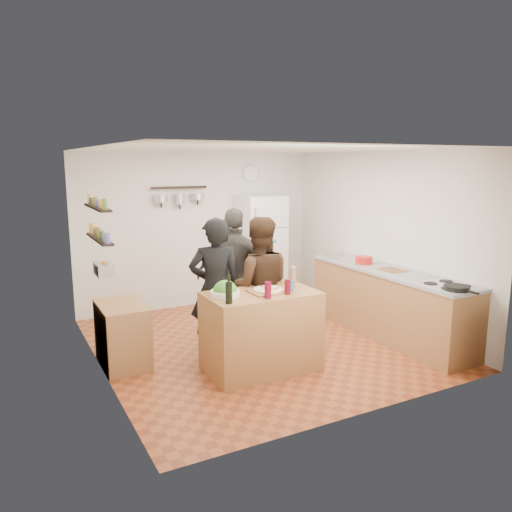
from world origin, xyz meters
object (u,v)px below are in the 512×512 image
wine_bottle (229,293)px  fridge (260,249)px  salt_canister (290,286)px  person_left (216,289)px  prep_island (261,331)px  pepper_mill (293,278)px  skillet (457,288)px  red_bowl (364,260)px  wall_clock (251,173)px  salad_bowl (225,293)px  counter_run (389,303)px  person_center (259,286)px  side_table (123,334)px  person_back (235,276)px

wine_bottle → fridge: 3.27m
salt_canister → person_left: person_left is taller
fridge → prep_island: bearing=-118.1°
pepper_mill → skillet: size_ratio=0.72×
red_bowl → wall_clock: size_ratio=0.81×
salad_bowl → wine_bottle: 0.29m
counter_run → wall_clock: (-0.75, 2.63, 1.70)m
person_center → wall_clock: size_ratio=5.69×
person_left → side_table: (-1.04, 0.34, -0.50)m
prep_island → red_bowl: red_bowl is taller
skillet → red_bowl: bearing=88.3°
salt_canister → person_left: (-0.62, 0.67, -0.12)m
wall_clock → side_table: size_ratio=0.37×
counter_run → side_table: bearing=168.6°
person_left → person_back: bearing=-117.0°
person_back → side_table: 1.60m
salad_bowl → counter_run: (2.50, 0.14, -0.49)m
person_left → side_table: 1.20m
salad_bowl → person_center: (0.63, 0.40, -0.09)m
red_bowl → wall_clock: 2.54m
salad_bowl → fridge: (1.75, 2.44, -0.04)m
prep_island → wall_clock: 3.55m
person_center → red_bowl: bearing=-149.3°
salad_bowl → person_back: bearing=58.7°
red_bowl → fridge: bearing=111.1°
salt_canister → person_center: bearing=99.1°
salt_canister → person_left: 0.92m
side_table → prep_island: bearing=-33.2°
wine_bottle → person_center: 0.99m
salad_bowl → wall_clock: size_ratio=1.07×
pepper_mill → person_left: (-0.77, 0.50, -0.15)m
person_back → counter_run: person_back is taller
counter_run → wall_clock: bearing=105.9°
person_back → counter_run: size_ratio=0.67×
wine_bottle → side_table: (-0.86, 1.11, -0.66)m
person_left → wall_clock: size_ratio=5.74×
prep_island → counter_run: prep_island is taller
salt_canister → wall_clock: (1.03, 2.94, 1.17)m
salad_bowl → fridge: size_ratio=0.18×
pepper_mill → salt_canister: (-0.15, -0.17, -0.04)m
salt_canister → red_bowl: bearing=24.9°
counter_run → person_left: bearing=171.4°
wine_bottle → salt_canister: size_ratio=1.68×
skillet → side_table: (-3.34, 1.87, -0.58)m
person_left → fridge: size_ratio=0.96×
wine_bottle → side_table: wine_bottle is taller
wine_bottle → side_table: 1.55m
pepper_mill → side_table: 2.10m
person_back → fridge: fridge is taller
wine_bottle → counter_run: 2.67m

